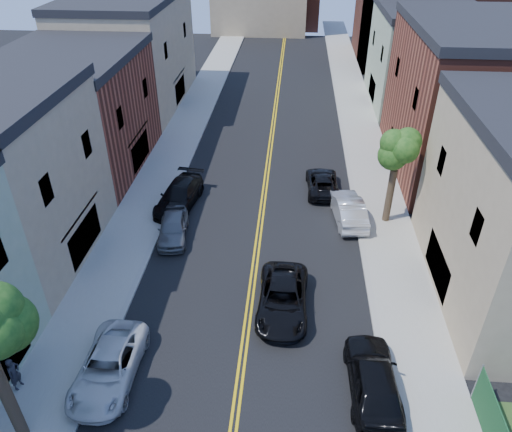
% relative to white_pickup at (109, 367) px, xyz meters
% --- Properties ---
extents(sidewalk_left, '(3.20, 100.00, 0.15)m').
position_rel_white_pickup_xyz_m(sidewalk_left, '(-2.40, 23.10, -0.62)').
color(sidewalk_left, gray).
rests_on(sidewalk_left, ground).
extents(sidewalk_right, '(3.20, 100.00, 0.15)m').
position_rel_white_pickup_xyz_m(sidewalk_right, '(13.40, 23.10, -0.62)').
color(sidewalk_right, gray).
rests_on(sidewalk_right, ground).
extents(curb_left, '(0.30, 100.00, 0.15)m').
position_rel_white_pickup_xyz_m(curb_left, '(-0.65, 23.10, -0.62)').
color(curb_left, gray).
rests_on(curb_left, ground).
extents(curb_right, '(0.30, 100.00, 0.15)m').
position_rel_white_pickup_xyz_m(curb_right, '(11.65, 23.10, -0.62)').
color(curb_right, gray).
rests_on(curb_right, ground).
extents(bldg_left_brick, '(9.00, 12.00, 8.00)m').
position_rel_white_pickup_xyz_m(bldg_left_brick, '(-8.50, 19.10, 3.30)').
color(bldg_left_brick, brown).
rests_on(bldg_left_brick, ground).
extents(bldg_left_tan_far, '(9.00, 16.00, 9.50)m').
position_rel_white_pickup_xyz_m(bldg_left_tan_far, '(-8.50, 33.10, 4.05)').
color(bldg_left_tan_far, '#998466').
rests_on(bldg_left_tan_far, ground).
extents(bldg_right_brick, '(9.00, 14.00, 10.00)m').
position_rel_white_pickup_xyz_m(bldg_right_brick, '(19.50, 21.10, 4.30)').
color(bldg_right_brick, brown).
rests_on(bldg_right_brick, ground).
extents(bldg_right_palegrn, '(9.00, 12.00, 8.50)m').
position_rel_white_pickup_xyz_m(bldg_right_palegrn, '(19.50, 35.10, 3.55)').
color(bldg_right_palegrn, gray).
rests_on(bldg_right_palegrn, ground).
extents(church, '(16.20, 14.20, 22.60)m').
position_rel_white_pickup_xyz_m(church, '(21.83, 50.17, 6.55)').
color(church, '#4C2319').
rests_on(church, ground).
extents(tree_right_far, '(4.40, 4.40, 8.03)m').
position_rel_white_pickup_xyz_m(tree_right_far, '(13.42, 13.11, 5.06)').
color(tree_right_far, '#322619').
rests_on(tree_right_far, sidewalk_right).
extents(white_pickup, '(2.32, 5.01, 1.39)m').
position_rel_white_pickup_xyz_m(white_pickup, '(0.00, 0.00, 0.00)').
color(white_pickup, silver).
rests_on(white_pickup, ground).
extents(grey_car_left, '(2.20, 4.32, 1.41)m').
position_rel_white_pickup_xyz_m(grey_car_left, '(0.39, 10.36, 0.01)').
color(grey_car_left, '#56585D').
rests_on(grey_car_left, ground).
extents(black_car_left, '(2.86, 5.55, 1.54)m').
position_rel_white_pickup_xyz_m(black_car_left, '(0.00, 13.94, 0.07)').
color(black_car_left, black).
rests_on(black_car_left, ground).
extents(black_car_right, '(2.14, 5.02, 1.69)m').
position_rel_white_pickup_xyz_m(black_car_right, '(11.00, 0.15, 0.15)').
color(black_car_right, black).
rests_on(black_car_right, ground).
extents(silver_car_right, '(2.25, 4.95, 1.57)m').
position_rel_white_pickup_xyz_m(silver_car_right, '(11.00, 13.13, 0.09)').
color(silver_car_right, '#B8BBC1').
rests_on(silver_car_right, ground).
extents(dark_car_right_far, '(2.33, 4.71, 1.28)m').
position_rel_white_pickup_xyz_m(dark_car_right_far, '(9.51, 16.73, -0.05)').
color(dark_car_right_far, black).
rests_on(dark_car_right_far, ground).
extents(black_suv_lane, '(2.50, 5.29, 1.46)m').
position_rel_white_pickup_xyz_m(black_suv_lane, '(7.15, 4.69, 0.03)').
color(black_suv_lane, black).
rests_on(black_suv_lane, ground).
extents(pedestrian_left, '(0.48, 0.64, 1.60)m').
position_rel_white_pickup_xyz_m(pedestrian_left, '(-3.60, -0.86, 0.26)').
color(pedestrian_left, '#232228').
rests_on(pedestrian_left, sidewalk_left).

